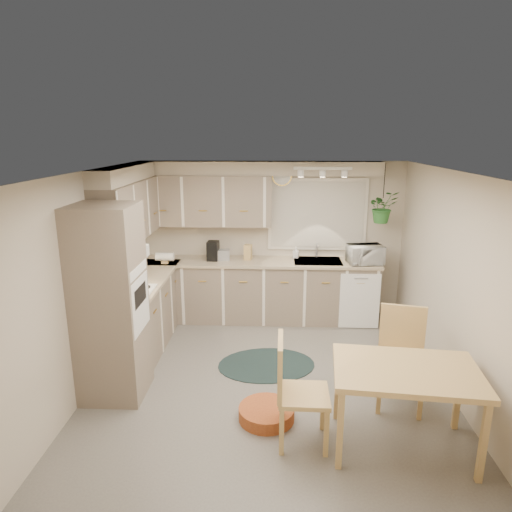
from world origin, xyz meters
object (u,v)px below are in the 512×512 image
Objects in this scene: chair_left at (304,392)px; chair_back at (401,360)px; microwave at (365,252)px; braided_rug at (266,365)px; dining_table at (403,408)px; pet_bed at (266,413)px.

chair_back is at bearing 122.12° from chair_left.
chair_left is 0.98× the size of chair_back.
chair_back is at bearing -99.94° from microwave.
microwave is (1.41, 1.39, 1.10)m from braided_rug.
dining_table is at bearing 88.31° from chair_left.
chair_back reaches higher than pet_bed.
chair_back is at bearing -30.09° from braided_rug.
microwave is at bearing 160.76° from chair_left.
braided_rug is (-1.25, 1.48, -0.39)m from dining_table.
braided_rug is at bearing -145.23° from microwave.
pet_bed is (0.02, -1.11, 0.06)m from braided_rug.
braided_rug is at bearing 91.11° from pet_bed.
microwave is (1.39, 2.50, 1.04)m from pet_bed.
braided_rug is at bearing 130.25° from dining_table.
pet_bed is at bearing -132.27° from chair_left.
chair_back is 2.10× the size of microwave.
braided_rug is 1.11m from pet_bed.
microwave is at bearing 44.47° from braided_rug.
chair_back is at bearing 12.24° from pet_bed.
microwave reaches higher than dining_table.
dining_table is at bearing -102.86° from microwave.
pet_bed is at bearing -128.79° from microwave.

